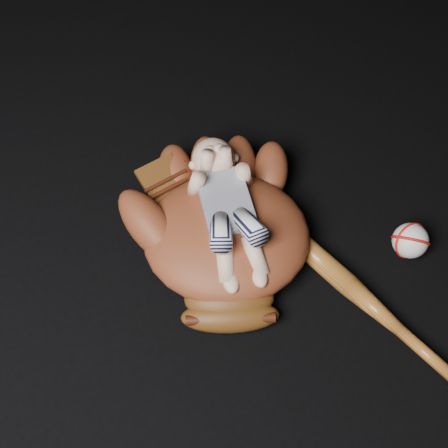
% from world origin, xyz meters
% --- Properties ---
extents(baseball_glove, '(0.56, 0.60, 0.15)m').
position_xyz_m(baseball_glove, '(0.06, 0.16, 0.07)').
color(baseball_glove, '#622815').
rests_on(baseball_glove, ground).
extents(newborn_baby, '(0.22, 0.36, 0.14)m').
position_xyz_m(newborn_baby, '(0.07, 0.18, 0.12)').
color(newborn_baby, '#E0AD90').
rests_on(newborn_baby, baseball_glove).
extents(baseball_bat, '(0.19, 0.47, 0.05)m').
position_xyz_m(baseball_bat, '(0.25, -0.05, 0.02)').
color(baseball_bat, '#97531D').
rests_on(baseball_bat, ground).
extents(baseball, '(0.09, 0.09, 0.07)m').
position_xyz_m(baseball, '(0.41, 0.01, 0.04)').
color(baseball, white).
rests_on(baseball, ground).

